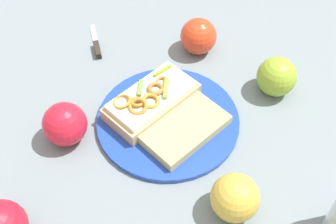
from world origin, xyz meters
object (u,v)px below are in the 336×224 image
apple_2 (277,77)px  apple_4 (65,124)px  apple_5 (237,197)px  knife (96,46)px  plate (168,121)px  sandwich (151,100)px  bread_slice_side (185,129)px  apple_3 (198,36)px

apple_2 → apple_4: (0.09, 0.40, 0.00)m
apple_4 → apple_5: (-0.27, -0.18, -0.00)m
knife → plate: bearing=-157.3°
sandwich → apple_2: size_ratio=2.51×
sandwich → knife: size_ratio=1.71×
plate → bread_slice_side: 0.05m
bread_slice_side → apple_5: bearing=-105.9°
bread_slice_side → apple_3: 0.24m
plate → bread_slice_side: bearing=-165.0°
apple_3 → apple_4: apple_4 is taller
sandwich → knife: bearing=79.8°
plate → knife: knife is taller
sandwich → bread_slice_side: sandwich is taller
plate → apple_5: size_ratio=3.40×
apple_5 → knife: (0.47, 0.03, -0.03)m
apple_2 → knife: 0.39m
bread_slice_side → apple_3: size_ratio=2.02×
apple_2 → apple_3: (0.18, 0.07, -0.00)m
sandwich → bread_slice_side: 0.09m
apple_4 → apple_2: bearing=-103.3°
sandwich → apple_3: size_ratio=2.53×
apple_3 → knife: apple_3 is taller
apple_2 → apple_4: 0.41m
plate → apple_3: size_ratio=3.46×
apple_4 → knife: apple_4 is taller
apple_4 → bread_slice_side: bearing=-118.6°
apple_5 → knife: bearing=4.2°
sandwich → apple_5: bearing=-101.2°
knife → bread_slice_side: bearing=-156.2°
apple_3 → knife: size_ratio=0.68×
bread_slice_side → apple_4: size_ratio=1.96×
apple_2 → apple_5: (-0.18, 0.22, 0.00)m
apple_2 → apple_3: same height
plate → sandwich: 0.05m
plate → apple_2: (-0.03, -0.22, 0.03)m
plate → knife: (0.26, 0.03, 0.00)m
sandwich → plate: bearing=-88.5°
bread_slice_side → knife: 0.30m
bread_slice_side → apple_2: (0.01, -0.21, 0.02)m
apple_5 → plate: bearing=1.2°
plate → apple_5: (-0.21, -0.00, 0.03)m
bread_slice_side → apple_4: apple_4 is taller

